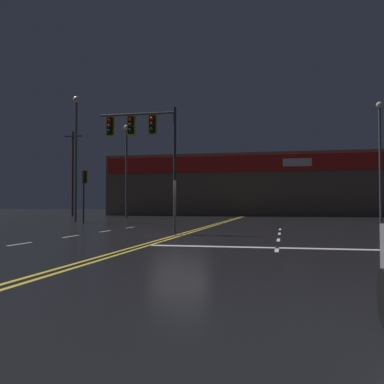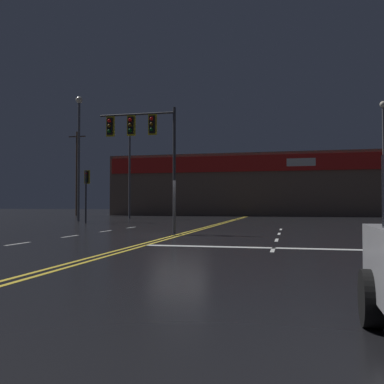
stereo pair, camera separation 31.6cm
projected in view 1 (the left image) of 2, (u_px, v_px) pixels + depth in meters
ground_plane at (180, 235)px, 19.07m from camera, size 200.00×200.00×0.00m
road_markings at (192, 237)px, 18.08m from camera, size 12.92×60.00×0.01m
traffic_signal_median at (142, 135)px, 20.59m from camera, size 3.87×0.36×6.00m
traffic_signal_corner_northwest at (84, 184)px, 31.13m from camera, size 0.42×0.36×3.88m
streetlight_median_approach at (380, 145)px, 35.99m from camera, size 0.56×0.56×10.05m
streetlight_far_left at (76, 142)px, 35.02m from camera, size 0.56×0.56×10.28m
streetlight_far_right at (126, 158)px, 41.74m from camera, size 0.56×0.56×9.17m
building_backdrop at (248, 186)px, 54.89m from camera, size 34.65×10.23×7.49m
utility_pole_row at (255, 168)px, 47.45m from camera, size 45.85×0.26×10.56m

